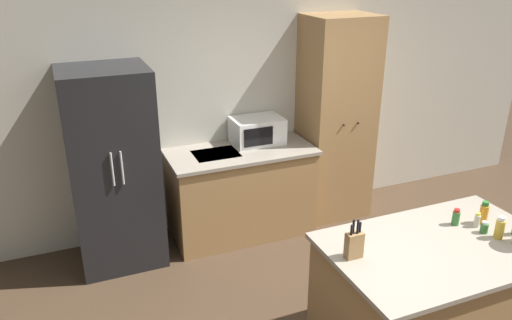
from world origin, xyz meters
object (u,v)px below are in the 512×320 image
object	(u,v)px
pantry_cabinet	(336,120)
spice_bottle_orange_cap	(484,228)
microwave	(257,130)
spice_bottle_tall_dark	(456,217)
spice_bottle_amber_oil	(477,220)
spice_bottle_pale_salt	(484,213)
refrigerator	(113,169)
knife_block	(354,244)
spice_bottle_short_red	(500,228)

from	to	relation	value
pantry_cabinet	spice_bottle_orange_cap	bearing A→B (deg)	-90.97
pantry_cabinet	microwave	bearing A→B (deg)	174.76
spice_bottle_tall_dark	spice_bottle_amber_oil	distance (m)	0.15
pantry_cabinet	spice_bottle_pale_salt	bearing A→B (deg)	-88.29
pantry_cabinet	spice_bottle_pale_salt	size ratio (longest dim) A/B	12.30
spice_bottle_tall_dark	spice_bottle_pale_salt	bearing A→B (deg)	-16.30
spice_bottle_orange_cap	refrigerator	bearing A→B (deg)	138.11
pantry_cabinet	spice_bottle_tall_dark	size ratio (longest dim) A/B	17.01
microwave	knife_block	distance (m)	2.16
spice_bottle_tall_dark	spice_bottle_amber_oil	bearing A→B (deg)	-34.49
spice_bottle_pale_salt	spice_bottle_short_red	bearing A→B (deg)	-105.84
spice_bottle_tall_dark	spice_bottle_amber_oil	xyz separation A→B (m)	(0.12, -0.08, -0.01)
spice_bottle_short_red	spice_bottle_pale_salt	bearing A→B (deg)	74.16
pantry_cabinet	spice_bottle_amber_oil	xyz separation A→B (m)	(-0.02, -2.06, -0.16)
microwave	spice_bottle_short_red	distance (m)	2.49
knife_block	spice_bottle_short_red	distance (m)	1.10
spice_bottle_tall_dark	microwave	bearing A→B (deg)	109.79
microwave	spice_bottle_pale_salt	xyz separation A→B (m)	(0.95, -2.12, -0.10)
knife_block	spice_bottle_tall_dark	bearing A→B (deg)	5.07
spice_bottle_amber_oil	refrigerator	bearing A→B (deg)	139.50
spice_bottle_amber_oil	microwave	bearing A→B (deg)	111.94
refrigerator	spice_bottle_pale_salt	bearing A→B (deg)	-39.19
knife_block	spice_bottle_orange_cap	xyz separation A→B (m)	(1.05, -0.09, -0.06)
refrigerator	spice_bottle_tall_dark	bearing A→B (deg)	-40.81
spice_bottle_short_red	spice_bottle_amber_oil	distance (m)	0.18
spice_bottle_pale_salt	spice_bottle_amber_oil	bearing A→B (deg)	-163.60
spice_bottle_amber_oil	spice_bottle_orange_cap	size ratio (longest dim) A/B	1.29
microwave	spice_bottle_pale_salt	bearing A→B (deg)	-65.95
spice_bottle_tall_dark	spice_bottle_amber_oil	world-z (taller)	spice_bottle_tall_dark
spice_bottle_orange_cap	spice_bottle_tall_dark	bearing A→B (deg)	122.21
spice_bottle_amber_oil	spice_bottle_pale_salt	bearing A→B (deg)	16.40
refrigerator	spice_bottle_short_red	bearing A→B (deg)	-42.66
refrigerator	spice_bottle_pale_salt	size ratio (longest dim) A/B	10.45
pantry_cabinet	spice_bottle_short_red	distance (m)	2.25
knife_block	spice_bottle_tall_dark	world-z (taller)	knife_block
spice_bottle_amber_oil	spice_bottle_short_red	bearing A→B (deg)	-82.28
refrigerator	spice_bottle_short_red	distance (m)	3.22
knife_block	spice_bottle_pale_salt	xyz separation A→B (m)	(1.14, 0.02, -0.02)
refrigerator	pantry_cabinet	size ratio (longest dim) A/B	0.85
knife_block	spice_bottle_short_red	size ratio (longest dim) A/B	1.68
knife_block	spice_bottle_orange_cap	bearing A→B (deg)	-4.78
spice_bottle_amber_oil	spice_bottle_pale_salt	distance (m)	0.09
pantry_cabinet	refrigerator	bearing A→B (deg)	-178.52
spice_bottle_tall_dark	spice_bottle_short_red	size ratio (longest dim) A/B	0.76
microwave	refrigerator	bearing A→B (deg)	-174.51
spice_bottle_short_red	spice_bottle_pale_salt	world-z (taller)	spice_bottle_pale_salt
knife_block	spice_bottle_orange_cap	world-z (taller)	knife_block
refrigerator	knife_block	distance (m)	2.38
spice_bottle_pale_salt	spice_bottle_orange_cap	xyz separation A→B (m)	(-0.10, -0.11, -0.04)
knife_block	microwave	bearing A→B (deg)	84.78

